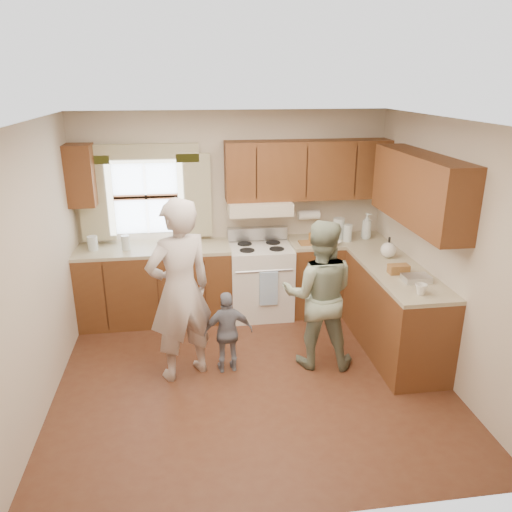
{
  "coord_description": "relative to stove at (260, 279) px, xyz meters",
  "views": [
    {
      "loc": [
        -0.57,
        -4.3,
        2.84
      ],
      "look_at": [
        0.1,
        0.4,
        1.15
      ],
      "focal_mm": 35.0,
      "sensor_mm": 36.0,
      "label": 1
    }
  ],
  "objects": [
    {
      "name": "room",
      "position": [
        -0.3,
        -1.44,
        0.78
      ],
      "size": [
        3.8,
        3.8,
        3.8
      ],
      "color": "#4C2617",
      "rests_on": "ground"
    },
    {
      "name": "kitchen_fixtures",
      "position": [
        0.31,
        -0.36,
        0.37
      ],
      "size": [
        3.8,
        2.25,
        2.15
      ],
      "color": "#401D0D",
      "rests_on": "ground"
    },
    {
      "name": "stove",
      "position": [
        0.0,
        0.0,
        0.0
      ],
      "size": [
        0.76,
        0.67,
        1.07
      ],
      "color": "silver",
      "rests_on": "ground"
    },
    {
      "name": "woman_left",
      "position": [
        -0.97,
        -1.28,
        0.45
      ],
      "size": [
        0.79,
        0.69,
        1.84
      ],
      "primitive_type": "imported",
      "rotation": [
        0.0,
        0.0,
        3.6
      ],
      "color": "#C0B0A9",
      "rests_on": "ground"
    },
    {
      "name": "woman_right",
      "position": [
        0.41,
        -1.25,
        0.31
      ],
      "size": [
        0.87,
        0.74,
        1.56
      ],
      "primitive_type": "imported",
      "rotation": [
        0.0,
        0.0,
        2.92
      ],
      "color": "#233928",
      "rests_on": "ground"
    },
    {
      "name": "child",
      "position": [
        -0.52,
        -1.27,
        -0.03
      ],
      "size": [
        0.52,
        0.25,
        0.86
      ],
      "primitive_type": "imported",
      "rotation": [
        0.0,
        0.0,
        3.22
      ],
      "color": "gray",
      "rests_on": "ground"
    }
  ]
}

